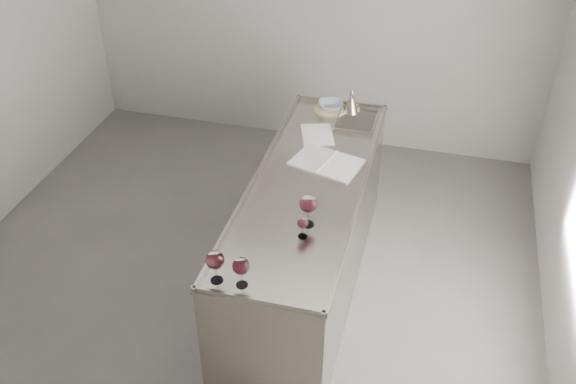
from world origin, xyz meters
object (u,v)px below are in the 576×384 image
(counter, at_px, (307,235))
(wine_glass_small, at_px, (303,223))
(wine_glass_middle, at_px, (241,267))
(wine_funnel, at_px, (351,105))
(ceramic_bowl, at_px, (331,105))
(wine_glass_left, at_px, (215,261))
(wine_glass_right, at_px, (308,204))
(notebook, at_px, (327,162))

(counter, relative_size, wine_glass_small, 16.81)
(wine_glass_middle, height_order, wine_funnel, wine_funnel)
(ceramic_bowl, bearing_deg, counter, -86.60)
(wine_glass_left, relative_size, wine_glass_right, 0.93)
(wine_glass_middle, height_order, wine_glass_small, wine_glass_middle)
(notebook, xyz_separation_m, wine_funnel, (0.03, 0.81, 0.06))
(ceramic_bowl, bearing_deg, wine_glass_left, -95.66)
(wine_glass_middle, height_order, wine_glass_right, wine_glass_right)
(wine_glass_left, xyz_separation_m, ceramic_bowl, (0.21, 2.14, -0.10))
(wine_glass_small, relative_size, notebook, 0.26)
(counter, height_order, wine_glass_right, wine_glass_right)
(counter, bearing_deg, wine_glass_left, -104.28)
(wine_funnel, bearing_deg, wine_glass_left, -99.90)
(counter, bearing_deg, wine_funnel, 84.60)
(wine_glass_small, bearing_deg, wine_funnel, 89.92)
(notebook, bearing_deg, counter, -89.86)
(counter, relative_size, wine_funnel, 11.67)
(wine_glass_small, height_order, notebook, wine_glass_small)
(notebook, height_order, ceramic_bowl, ceramic_bowl)
(notebook, bearing_deg, ceramic_bowl, 115.36)
(notebook, relative_size, wine_funnel, 2.66)
(wine_glass_middle, relative_size, ceramic_bowl, 0.96)
(wine_glass_middle, relative_size, notebook, 0.35)
(wine_glass_middle, xyz_separation_m, wine_funnel, (0.23, 2.16, -0.07))
(wine_glass_right, bearing_deg, wine_funnel, 90.12)
(wine_glass_small, bearing_deg, counter, 99.76)
(wine_glass_middle, distance_m, wine_funnel, 2.17)
(counter, distance_m, wine_glass_right, 0.78)
(wine_glass_middle, bearing_deg, counter, 83.34)
(counter, bearing_deg, wine_glass_middle, -96.66)
(wine_glass_right, relative_size, wine_funnel, 1.07)
(counter, height_order, wine_glass_left, wine_glass_left)
(wine_glass_left, bearing_deg, wine_glass_middle, -0.00)
(wine_glass_left, distance_m, wine_glass_small, 0.63)
(wine_glass_right, relative_size, ceramic_bowl, 1.11)
(notebook, bearing_deg, wine_glass_middle, -82.81)
(notebook, distance_m, wine_funnel, 0.82)
(wine_glass_small, bearing_deg, wine_glass_right, 87.42)
(wine_glass_middle, xyz_separation_m, notebook, (0.20, 1.35, -0.13))
(ceramic_bowl, height_order, wine_funnel, wine_funnel)
(counter, relative_size, notebook, 4.39)
(wine_glass_left, bearing_deg, ceramic_bowl, 84.34)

